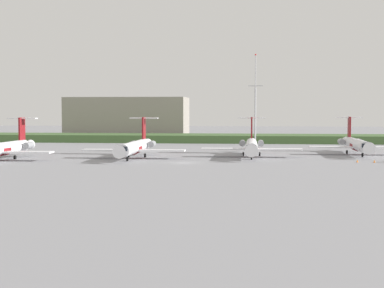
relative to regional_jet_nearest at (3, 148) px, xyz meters
The scene contains 10 objects.
ground_plane 48.17m from the regional_jet_nearest, 34.74° to the left, with size 500.00×500.00×0.00m, color gray.
grass_berm 85.67m from the regional_jet_nearest, 62.52° to the left, with size 320.00×20.00×2.53m, color #426033.
regional_jet_nearest is the anchor object (origin of this frame).
regional_jet_second 28.34m from the regional_jet_nearest, 16.85° to the left, with size 22.81×31.00×9.00m.
regional_jet_third 54.99m from the regional_jet_nearest, 15.44° to the left, with size 22.81×31.00×9.00m.
regional_jet_fourth 81.81m from the regional_jet_nearest, 17.13° to the left, with size 22.81×31.00×9.00m.
antenna_mast 79.61m from the regional_jet_nearest, 46.93° to the left, with size 4.40×0.50×27.74m.
distant_hangar 99.42m from the regional_jet_nearest, 86.85° to the left, with size 45.47×20.08×15.65m, color gray.
safety_cone_front_marker 74.65m from the regional_jet_nearest, ahead, with size 0.44×0.44×0.55m, color orange.
safety_cone_mid_marker 78.01m from the regional_jet_nearest, ahead, with size 0.44×0.44×0.55m, color orange.
Camera 1 is at (13.63, -114.88, 10.51)m, focal length 53.66 mm.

